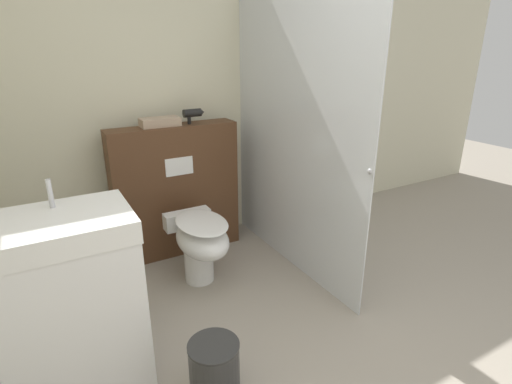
{
  "coord_description": "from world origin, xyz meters",
  "views": [
    {
      "loc": [
        -1.02,
        -0.87,
        1.65
      ],
      "look_at": [
        0.26,
        1.38,
        0.7
      ],
      "focal_mm": 28.0,
      "sensor_mm": 36.0,
      "label": 1
    }
  ],
  "objects": [
    {
      "name": "wall_back",
      "position": [
        0.0,
        2.34,
        1.25
      ],
      "size": [
        8.0,
        0.06,
        2.5
      ],
      "color": "beige",
      "rests_on": "ground_plane"
    },
    {
      "name": "partition_panel",
      "position": [
        -0.08,
        2.11,
        0.54
      ],
      "size": [
        1.01,
        0.22,
        1.07
      ],
      "color": "#51331E",
      "rests_on": "ground_plane"
    },
    {
      "name": "shower_glass",
      "position": [
        0.63,
        1.49,
        1.01
      ],
      "size": [
        0.04,
        1.63,
        2.03
      ],
      "color": "silver",
      "rests_on": "ground_plane"
    },
    {
      "name": "toilet",
      "position": [
        -0.11,
        1.54,
        0.34
      ],
      "size": [
        0.35,
        0.61,
        0.52
      ],
      "color": "white",
      "rests_on": "ground_plane"
    },
    {
      "name": "sink_vanity",
      "position": [
        -1.0,
        1.0,
        0.47
      ],
      "size": [
        0.65,
        0.48,
        1.07
      ],
      "color": "white",
      "rests_on": "ground_plane"
    },
    {
      "name": "hair_drier",
      "position": [
        0.1,
        2.1,
        1.15
      ],
      "size": [
        0.17,
        0.06,
        0.12
      ],
      "color": "black",
      "rests_on": "partition_panel"
    },
    {
      "name": "folded_towel",
      "position": [
        -0.16,
        2.13,
        1.1
      ],
      "size": [
        0.29,
        0.15,
        0.06
      ],
      "color": "tan",
      "rests_on": "partition_panel"
    },
    {
      "name": "waste_bin",
      "position": [
        -0.45,
        0.54,
        0.16
      ],
      "size": [
        0.25,
        0.25,
        0.33
      ],
      "color": "#2D2D2D",
      "rests_on": "ground_plane"
    }
  ]
}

